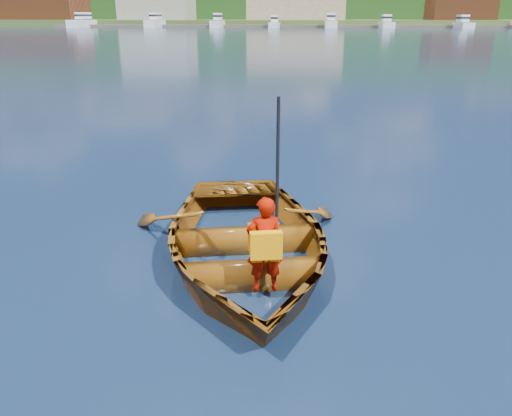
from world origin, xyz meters
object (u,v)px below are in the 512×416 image
(child_paddler, at_px, (265,244))
(dock, at_px, (327,26))
(rowboat, at_px, (244,240))
(marina_yachts, at_px, (332,23))

(child_paddler, distance_m, dock, 148.23)
(dock, bearing_deg, child_paddler, -91.84)
(dock, bearing_deg, rowboat, -91.98)
(rowboat, height_order, dock, dock)
(marina_yachts, bearing_deg, child_paddler, -92.39)
(child_paddler, distance_m, marina_yachts, 143.60)
(rowboat, xyz_separation_m, dock, (5.09, 147.30, 0.10))
(rowboat, relative_size, marina_yachts, 0.03)
(rowboat, xyz_separation_m, child_paddler, (0.34, -0.85, 0.37))
(dock, relative_size, marina_yachts, 1.08)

